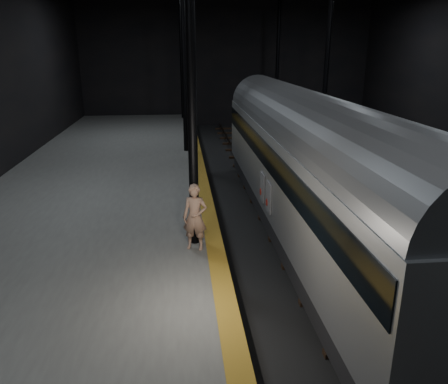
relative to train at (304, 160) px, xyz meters
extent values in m
plane|color=black|center=(0.00, 1.66, -2.75)|extent=(44.00, 44.00, 0.00)
cube|color=#4F4F4C|center=(-7.50, 1.66, -2.25)|extent=(9.00, 43.80, 1.00)
cube|color=brown|center=(-3.25, 1.66, -1.75)|extent=(0.50, 43.80, 0.01)
cube|color=#3F3328|center=(-0.72, 1.66, -2.58)|extent=(0.08, 43.00, 0.14)
cube|color=#3F3328|center=(0.72, 1.66, -2.58)|extent=(0.08, 43.00, 0.14)
cube|color=black|center=(0.00, 1.66, -2.69)|extent=(2.40, 42.00, 0.12)
cylinder|color=black|center=(-3.80, -2.34, 3.25)|extent=(0.26, 0.26, 10.00)
cylinder|color=black|center=(-3.80, 9.66, 3.25)|extent=(0.26, 0.26, 10.00)
cylinder|color=black|center=(3.80, 9.66, 3.25)|extent=(0.26, 0.26, 10.00)
cylinder|color=black|center=(-3.80, 21.66, 3.25)|extent=(0.26, 0.26, 10.00)
cylinder|color=black|center=(3.80, 21.66, 3.25)|extent=(0.26, 0.26, 10.00)
cube|color=#ACAFB4|center=(0.00, 0.00, -0.40)|extent=(2.67, 18.45, 2.77)
cube|color=black|center=(0.00, 0.00, -2.13)|extent=(2.44, 18.08, 0.78)
cube|color=black|center=(0.00, 0.00, 0.25)|extent=(2.73, 18.17, 0.83)
cylinder|color=slate|center=(0.00, 0.00, 0.98)|extent=(2.62, 18.26, 2.62)
cube|color=black|center=(0.00, -6.46, -2.47)|extent=(1.66, 2.03, 0.32)
cube|color=black|center=(0.00, 6.46, -2.47)|extent=(1.66, 2.03, 0.32)
cube|color=silver|center=(-1.37, -0.92, -0.95)|extent=(0.04, 0.69, 0.97)
cube|color=silver|center=(-1.37, 0.18, -0.95)|extent=(0.04, 0.69, 0.97)
cylinder|color=red|center=(-1.39, -0.76, -1.18)|extent=(0.03, 0.24, 0.24)
cylinder|color=red|center=(-1.39, 0.35, -1.18)|extent=(0.03, 0.24, 0.24)
imported|color=#A77D66|center=(-3.80, -2.77, -0.82)|extent=(0.77, 0.61, 1.87)
camera|label=1|loc=(-4.15, -13.92, 3.58)|focal=35.00mm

